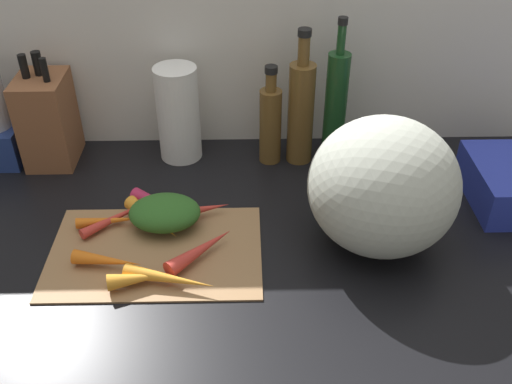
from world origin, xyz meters
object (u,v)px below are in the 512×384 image
winter_squash (383,186)px  carrot_1 (111,221)px  carrot_0 (107,261)px  paper_towel_roll (178,114)px  carrot_2 (152,219)px  carrot_5 (196,211)px  carrot_7 (201,250)px  cutting_board (156,251)px  carrot_3 (119,216)px  bottle_1 (301,110)px  carrot_6 (138,278)px  carrot_8 (169,278)px  bottle_0 (270,123)px  carrot_4 (165,207)px  knife_block (48,119)px  bottle_2 (335,106)px

winter_squash → carrot_1: bearing=174.6°
carrot_0 → paper_towel_roll: size_ratio=0.58×
carrot_2 → carrot_5: size_ratio=1.11×
carrot_1 → carrot_7: size_ratio=0.87×
cutting_board → carrot_2: size_ratio=2.60×
carrot_3 → carrot_0: bearing=-88.9°
bottle_1 → carrot_0: bearing=-135.5°
carrot_1 → carrot_2: carrot_2 is taller
cutting_board → carrot_6: bearing=-100.4°
carrot_1 → carrot_3: bearing=47.2°
carrot_1 → carrot_8: bearing=-52.1°
carrot_2 → carrot_8: size_ratio=0.94×
bottle_0 → carrot_1: bearing=-142.7°
bottle_0 → winter_squash: bearing=-57.1°
bottle_0 → carrot_4: bearing=-136.3°
knife_block → bottle_0: (52.80, -1.51, -0.79)cm
winter_squash → bottle_0: winter_squash is taller
carrot_7 → carrot_8: (-5.40, -7.72, -0.16)cm
carrot_3 → carrot_8: carrot_8 is taller
carrot_0 → carrot_4: 18.98cm
carrot_1 → carrot_3: size_ratio=0.80×
cutting_board → carrot_0: 9.86cm
carrot_0 → carrot_6: size_ratio=1.22×
carrot_1 → carrot_6: 19.61cm
carrot_1 → carrot_5: size_ratio=0.97×
carrot_4 → carrot_6: size_ratio=1.55×
cutting_board → bottle_1: size_ratio=1.27×
carrot_6 → carrot_7: bearing=34.9°
carrot_3 → bottle_1: bearing=31.8°
cutting_board → carrot_7: bearing=-13.3°
carrot_4 → knife_block: knife_block is taller
bottle_1 → bottle_0: bearing=-178.3°
carrot_8 → carrot_2: bearing=106.4°
knife_block → bottle_1: size_ratio=0.82×
carrot_2 → bottle_1: (32.64, 26.38, 11.04)cm
carrot_2 → winter_squash: winter_squash is taller
knife_block → bottle_2: bearing=-1.2°
carrot_4 → bottle_0: (23.24, 22.20, 7.79)cm
carrot_5 → bottle_0: bottle_0 is taller
carrot_2 → bottle_2: 49.90cm
carrot_0 → carrot_3: (-0.27, 14.14, -0.36)cm
cutting_board → knife_block: (-28.68, 35.49, 10.63)cm
bottle_2 → winter_squash: bearing=-80.9°
carrot_3 → carrot_6: (6.89, -19.26, 0.48)cm
carrot_0 → carrot_3: 14.15cm
paper_towel_roll → carrot_7: bearing=-79.7°
carrot_5 → bottle_1: 35.43cm
carrot_1 → bottle_2: (49.36, 26.17, 12.42)cm
carrot_5 → paper_towel_roll: 28.16cm
carrot_6 → bottle_1: size_ratio=0.33×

